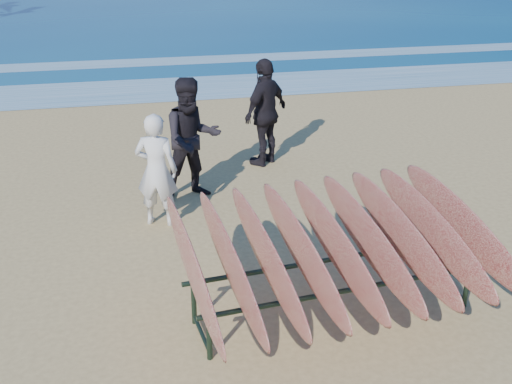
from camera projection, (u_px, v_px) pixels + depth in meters
ground at (271, 293)px, 7.50m from camera, size 120.00×120.00×0.00m
foam_near at (180, 88)px, 16.48m from camera, size 160.00×160.00×0.00m
foam_far at (168, 61)px, 19.63m from camera, size 160.00×160.00×0.00m
surfboard_rack at (336, 246)px, 6.76m from camera, size 3.42×2.85×1.36m
person_white at (157, 170)px, 8.90m from camera, size 0.69×0.57×1.63m
person_dark_a at (192, 139)px, 9.75m from camera, size 1.03×0.87×1.89m
person_dark_b at (266, 112)px, 11.11m from camera, size 1.13×1.07×1.88m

